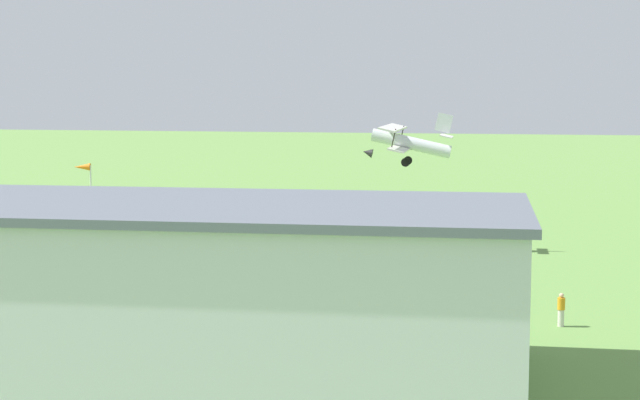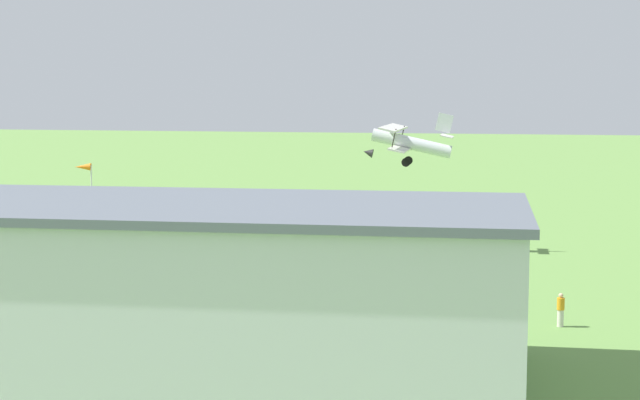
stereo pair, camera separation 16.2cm
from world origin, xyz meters
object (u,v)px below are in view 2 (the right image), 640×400
object	(u,v)px
hangar	(64,284)
person_crossing_taxiway	(561,310)
windsock	(84,172)
biplane	(407,142)

from	to	relation	value
hangar	person_crossing_taxiway	distance (m)	24.17
hangar	person_crossing_taxiway	bearing A→B (deg)	-149.88
windsock	hangar	bearing A→B (deg)	114.33
hangar	person_crossing_taxiway	xyz separation A→B (m)	(-20.77, -12.05, -2.76)
biplane	person_crossing_taxiway	xyz separation A→B (m)	(-10.71, 22.40, -7.16)
hangar	biplane	distance (m)	36.16
biplane	person_crossing_taxiway	size ratio (longest dim) A/B	5.51
person_crossing_taxiway	windsock	world-z (taller)	windsock
hangar	person_crossing_taxiway	size ratio (longest dim) A/B	23.11
windsock	person_crossing_taxiway	bearing A→B (deg)	148.09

